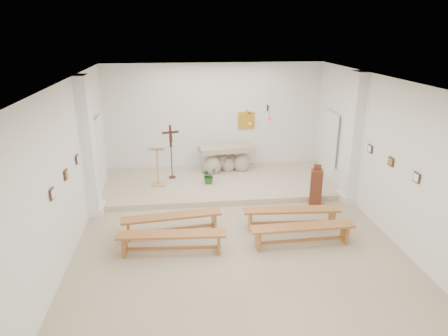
{
  "coord_description": "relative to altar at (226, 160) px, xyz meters",
  "views": [
    {
      "loc": [
        -1.19,
        -7.68,
        4.52
      ],
      "look_at": [
        -0.09,
        1.6,
        1.23
      ],
      "focal_mm": 32.0,
      "sensor_mm": 36.0,
      "label": 1
    }
  ],
  "objects": [
    {
      "name": "gold_wall_relief",
      "position": [
        0.74,
        0.56,
        1.16
      ],
      "size": [
        0.55,
        0.04,
        0.55
      ],
      "primitive_type": "cube",
      "color": "yellow",
      "rests_on": "wall_back"
    },
    {
      "name": "ceiling",
      "position": [
        -0.31,
        -4.4,
        3.0
      ],
      "size": [
        7.0,
        10.0,
        0.02
      ],
      "primitive_type": "cube",
      "color": "silver",
      "rests_on": "wall_back"
    },
    {
      "name": "altar",
      "position": [
        0.0,
        0.0,
        0.0
      ],
      "size": [
        1.82,
        0.91,
        0.9
      ],
      "rotation": [
        0.0,
        0.0,
        0.14
      ],
      "color": "tan",
      "rests_on": "sanctuary_platform"
    },
    {
      "name": "station_frame_right_front",
      "position": [
        3.16,
        -5.2,
        1.23
      ],
      "size": [
        0.03,
        0.2,
        0.2
      ],
      "primitive_type": "cube",
      "color": "#3E281B",
      "rests_on": "wall_right"
    },
    {
      "name": "station_frame_left_mid",
      "position": [
        -3.78,
        -4.2,
        1.23
      ],
      "size": [
        0.03,
        0.2,
        0.2
      ],
      "primitive_type": "cube",
      "color": "#3E281B",
      "rests_on": "wall_left"
    },
    {
      "name": "bench_left_front",
      "position": [
        -1.72,
        -3.77,
        -0.13
      ],
      "size": [
        2.3,
        0.61,
        0.48
      ],
      "rotation": [
        0.0,
        0.0,
        0.11
      ],
      "color": "#AA6D31",
      "rests_on": "ground"
    },
    {
      "name": "donation_pedestal",
      "position": [
        2.1,
        -2.59,
        0.01
      ],
      "size": [
        0.39,
        0.39,
        1.15
      ],
      "rotation": [
        0.0,
        0.0,
        -0.3
      ],
      "color": "#572B19",
      "rests_on": "ground"
    },
    {
      "name": "radiator_left",
      "position": [
        -3.74,
        -1.7,
        -0.22
      ],
      "size": [
        0.1,
        0.85,
        0.52
      ],
      "primitive_type": "cube",
      "color": "silver",
      "rests_on": "ground"
    },
    {
      "name": "wall_left",
      "position": [
        -3.8,
        -4.4,
        1.26
      ],
      "size": [
        0.02,
        10.0,
        3.5
      ],
      "primitive_type": "cube",
      "color": "white",
      "rests_on": "ground"
    },
    {
      "name": "station_frame_left_front",
      "position": [
        -3.78,
        -5.2,
        1.23
      ],
      "size": [
        0.03,
        0.2,
        0.2
      ],
      "primitive_type": "cube",
      "color": "#3E281B",
      "rests_on": "wall_left"
    },
    {
      "name": "ground",
      "position": [
        -0.31,
        -4.4,
        -0.49
      ],
      "size": [
        7.0,
        10.0,
        0.0
      ],
      "primitive_type": "cube",
      "color": "tan",
      "rests_on": "ground"
    },
    {
      "name": "crucifix_stand",
      "position": [
        -1.72,
        -0.46,
        0.61
      ],
      "size": [
        0.5,
        0.22,
        1.66
      ],
      "rotation": [
        0.0,
        0.0,
        0.21
      ],
      "color": "#341D10",
      "rests_on": "sanctuary_platform"
    },
    {
      "name": "wall_back",
      "position": [
        -0.31,
        0.59,
        1.26
      ],
      "size": [
        7.0,
        0.02,
        3.5
      ],
      "primitive_type": "cube",
      "color": "white",
      "rests_on": "ground"
    },
    {
      "name": "radiator_right",
      "position": [
        3.12,
        -1.7,
        -0.22
      ],
      "size": [
        0.1,
        0.85,
        0.52
      ],
      "primitive_type": "cube",
      "color": "silver",
      "rests_on": "ground"
    },
    {
      "name": "bench_right_second",
      "position": [
        1.1,
        -4.62,
        -0.13
      ],
      "size": [
        2.29,
        0.42,
        0.48
      ],
      "rotation": [
        0.0,
        0.0,
        0.02
      ],
      "color": "#AA6D31",
      "rests_on": "ground"
    },
    {
      "name": "potted_plant",
      "position": [
        -0.64,
        -1.05,
        -0.1
      ],
      "size": [
        0.58,
        0.56,
        0.48
      ],
      "primitive_type": "imported",
      "rotation": [
        0.0,
        0.0,
        0.65
      ],
      "color": "#265522",
      "rests_on": "sanctuary_platform"
    },
    {
      "name": "pilaster_left",
      "position": [
        -3.68,
        -2.4,
        1.26
      ],
      "size": [
        0.26,
        0.55,
        3.5
      ],
      "primitive_type": "cube",
      "color": "white",
      "rests_on": "ground"
    },
    {
      "name": "station_frame_right_mid",
      "position": [
        3.16,
        -4.2,
        1.23
      ],
      "size": [
        0.03,
        0.2,
        0.2
      ],
      "primitive_type": "cube",
      "color": "#3E281B",
      "rests_on": "wall_right"
    },
    {
      "name": "station_frame_left_rear",
      "position": [
        -3.78,
        -3.2,
        1.23
      ],
      "size": [
        0.03,
        0.2,
        0.2
      ],
      "primitive_type": "cube",
      "color": "#3E281B",
      "rests_on": "wall_left"
    },
    {
      "name": "wall_right",
      "position": [
        3.18,
        -4.4,
        1.26
      ],
      "size": [
        0.02,
        10.0,
        3.5
      ],
      "primitive_type": "cube",
      "color": "white",
      "rests_on": "ground"
    },
    {
      "name": "sanctuary_platform",
      "position": [
        -0.31,
        -0.9,
        -0.42
      ],
      "size": [
        6.98,
        3.0,
        0.15
      ],
      "primitive_type": "cube",
      "color": "tan",
      "rests_on": "ground"
    },
    {
      "name": "station_frame_right_rear",
      "position": [
        3.16,
        -3.2,
        1.23
      ],
      "size": [
        0.03,
        0.2,
        0.2
      ],
      "primitive_type": "cube",
      "color": "#3E281B",
      "rests_on": "wall_right"
    },
    {
      "name": "bench_right_front",
      "position": [
        1.1,
        -3.77,
        -0.13
      ],
      "size": [
        2.3,
        0.51,
        0.48
      ],
      "rotation": [
        0.0,
        0.0,
        -0.06
      ],
      "color": "#AA6D31",
      "rests_on": "ground"
    },
    {
      "name": "lectern",
      "position": [
        -2.12,
        -1.01,
        0.26
      ],
      "size": [
        0.47,
        0.41,
        1.22
      ],
      "rotation": [
        0.0,
        0.0,
        -0.1
      ],
      "color": "tan",
      "rests_on": "sanctuary_platform"
    },
    {
      "name": "sanctuary_lamp",
      "position": [
        1.44,
        0.31,
        1.31
      ],
      "size": [
        0.11,
        0.36,
        0.44
      ],
      "color": "black",
      "rests_on": "wall_back"
    },
    {
      "name": "pilaster_right",
      "position": [
        3.06,
        -2.4,
        1.26
      ],
      "size": [
        0.26,
        0.55,
        3.5
      ],
      "primitive_type": "cube",
      "color": "white",
      "rests_on": "ground"
    },
    {
      "name": "bench_left_second",
      "position": [
        -1.72,
        -4.62,
        -0.13
      ],
      "size": [
        2.3,
        0.52,
        0.48
      ],
      "rotation": [
        0.0,
        0.0,
        -0.07
      ],
      "color": "#AA6D31",
      "rests_on": "ground"
    }
  ]
}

